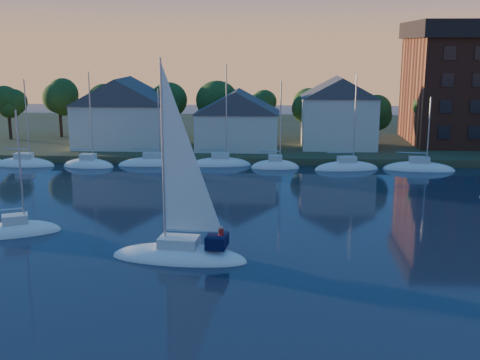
# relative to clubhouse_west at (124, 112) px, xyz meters

# --- Properties ---
(shoreline_land) EXTENTS (160.00, 50.00, 2.00)m
(shoreline_land) POSITION_rel_clubhouse_west_xyz_m (22.00, 17.00, -5.93)
(shoreline_land) COLOR #363E24
(shoreline_land) RESTS_ON ground
(wooden_dock) EXTENTS (120.00, 3.00, 1.00)m
(wooden_dock) POSITION_rel_clubhouse_west_xyz_m (22.00, -6.00, -5.93)
(wooden_dock) COLOR brown
(wooden_dock) RESTS_ON ground
(clubhouse_west) EXTENTS (13.65, 9.45, 9.64)m
(clubhouse_west) POSITION_rel_clubhouse_west_xyz_m (0.00, 0.00, 0.00)
(clubhouse_west) COLOR silver
(clubhouse_west) RESTS_ON shoreline_land
(clubhouse_centre) EXTENTS (11.55, 8.40, 8.08)m
(clubhouse_centre) POSITION_rel_clubhouse_west_xyz_m (16.00, -1.00, -0.80)
(clubhouse_centre) COLOR silver
(clubhouse_centre) RESTS_ON shoreline_land
(clubhouse_east) EXTENTS (10.50, 8.40, 9.80)m
(clubhouse_east) POSITION_rel_clubhouse_west_xyz_m (30.00, 1.00, 0.07)
(clubhouse_east) COLOR silver
(clubhouse_east) RESTS_ON shoreline_land
(tree_line) EXTENTS (93.40, 5.40, 8.90)m
(tree_line) POSITION_rel_clubhouse_west_xyz_m (24.00, 5.00, 1.24)
(tree_line) COLOR #362518
(tree_line) RESTS_ON shoreline_land
(moored_fleet) EXTENTS (63.50, 2.40, 12.05)m
(moored_fleet) POSITION_rel_clubhouse_west_xyz_m (10.00, -9.00, -5.83)
(moored_fleet) COLOR white
(moored_fleet) RESTS_ON ground
(hero_sailboat) EXTENTS (10.22, 4.22, 15.30)m
(hero_sailboat) POSITION_rel_clubhouse_west_xyz_m (14.66, -42.66, -5.30)
(hero_sailboat) COLOR white
(hero_sailboat) RESTS_ON ground
(drifting_sailboat_left) EXTENTS (7.42, 5.01, 11.16)m
(drifting_sailboat_left) POSITION_rel_clubhouse_west_xyz_m (0.39, -37.72, -5.84)
(drifting_sailboat_left) COLOR white
(drifting_sailboat_left) RESTS_ON ground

